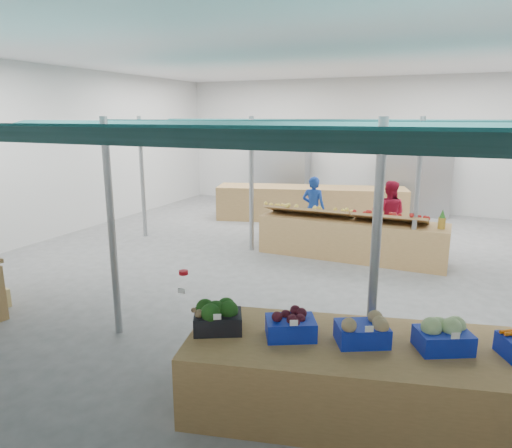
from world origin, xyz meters
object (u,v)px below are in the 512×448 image
object	(u,v)px
veg_counter	(381,379)
vendor_left	(313,208)
fruit_counter	(351,239)
vendor_right	(388,215)

from	to	relation	value
veg_counter	vendor_left	distance (m)	6.85
fruit_counter	vendor_right	size ratio (longest dim) A/B	2.50
fruit_counter	veg_counter	bearing A→B (deg)	-74.20
fruit_counter	vendor_right	world-z (taller)	vendor_right
vendor_right	fruit_counter	bearing A→B (deg)	61.16
veg_counter	vendor_left	size ratio (longest dim) A/B	2.53
fruit_counter	vendor_left	size ratio (longest dim) A/B	2.50
veg_counter	vendor_left	world-z (taller)	vendor_left
fruit_counter	vendor_left	world-z (taller)	vendor_left
fruit_counter	vendor_left	distance (m)	1.67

